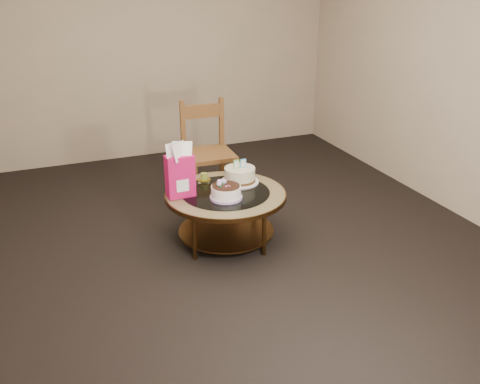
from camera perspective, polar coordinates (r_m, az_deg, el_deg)
name	(u,v)px	position (r m, az deg, el deg)	size (l,w,h in m)	color
ground	(226,240)	(4.67, -1.47, -5.17)	(5.00, 5.00, 0.00)	black
room_walls	(224,60)	(4.16, -1.69, 13.85)	(4.52, 5.02, 2.61)	tan
coffee_table	(226,201)	(4.50, -1.52, -0.93)	(1.02, 1.02, 0.46)	#553618
decorated_cake	(226,193)	(4.33, -1.52, -0.06)	(0.26, 0.26, 0.15)	#C39CDD
cream_cake	(240,175)	(4.64, -0.03, 1.80)	(0.33, 0.33, 0.21)	white
gift_bag	(180,170)	(4.34, -6.44, 2.31)	(0.23, 0.17, 0.45)	#EF166D
pillar_candle	(204,178)	(4.68, -3.85, 1.45)	(0.12, 0.12, 0.09)	#F0E062
dining_chair	(207,152)	(5.28, -3.49, 4.27)	(0.48, 0.48, 1.00)	brown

